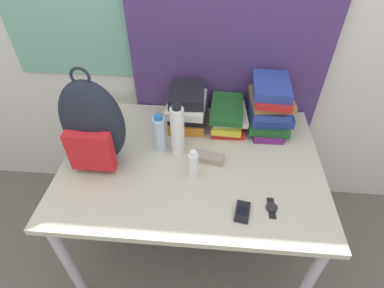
{
  "coord_description": "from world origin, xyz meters",
  "views": [
    {
      "loc": [
        0.09,
        -0.58,
        1.75
      ],
      "look_at": [
        0.0,
        0.44,
        0.84
      ],
      "focal_mm": 28.0,
      "sensor_mm": 36.0,
      "label": 1
    }
  ],
  "objects_px": {
    "water_bottle": "(160,134)",
    "book_stack_center": "(227,115)",
    "sports_bottle": "(177,130)",
    "sunglasses_case": "(208,157)",
    "cell_phone": "(242,212)",
    "book_stack_right": "(270,106)",
    "wristwatch": "(272,208)",
    "book_stack_left": "(188,107)",
    "sunscreen_bottle": "(193,165)",
    "backpack": "(93,126)"
  },
  "relations": [
    {
      "from": "sunglasses_case",
      "to": "book_stack_left",
      "type": "bearing_deg",
      "value": 113.28
    },
    {
      "from": "sports_bottle",
      "to": "cell_phone",
      "type": "height_order",
      "value": "sports_bottle"
    },
    {
      "from": "sports_bottle",
      "to": "sunglasses_case",
      "type": "height_order",
      "value": "sports_bottle"
    },
    {
      "from": "book_stack_left",
      "to": "sports_bottle",
      "type": "bearing_deg",
      "value": -95.97
    },
    {
      "from": "book_stack_right",
      "to": "sunglasses_case",
      "type": "height_order",
      "value": "book_stack_right"
    },
    {
      "from": "backpack",
      "to": "sunglasses_case",
      "type": "relative_size",
      "value": 3.04
    },
    {
      "from": "sports_bottle",
      "to": "cell_phone",
      "type": "relative_size",
      "value": 2.57
    },
    {
      "from": "book_stack_left",
      "to": "sunglasses_case",
      "type": "xyz_separation_m",
      "value": [
        0.12,
        -0.29,
        -0.08
      ]
    },
    {
      "from": "cell_phone",
      "to": "backpack",
      "type": "bearing_deg",
      "value": 159.03
    },
    {
      "from": "cell_phone",
      "to": "book_stack_left",
      "type": "bearing_deg",
      "value": 115.53
    },
    {
      "from": "sunscreen_bottle",
      "to": "wristwatch",
      "type": "relative_size",
      "value": 1.45
    },
    {
      "from": "book_stack_right",
      "to": "cell_phone",
      "type": "height_order",
      "value": "book_stack_right"
    },
    {
      "from": "book_stack_center",
      "to": "book_stack_right",
      "type": "bearing_deg",
      "value": -0.01
    },
    {
      "from": "book_stack_left",
      "to": "book_stack_center",
      "type": "distance_m",
      "value": 0.22
    },
    {
      "from": "book_stack_center",
      "to": "sunscreen_bottle",
      "type": "height_order",
      "value": "sunscreen_bottle"
    },
    {
      "from": "sunglasses_case",
      "to": "water_bottle",
      "type": "bearing_deg",
      "value": 164.91
    },
    {
      "from": "backpack",
      "to": "sunglasses_case",
      "type": "height_order",
      "value": "backpack"
    },
    {
      "from": "book_stack_center",
      "to": "sunglasses_case",
      "type": "distance_m",
      "value": 0.3
    },
    {
      "from": "water_bottle",
      "to": "wristwatch",
      "type": "distance_m",
      "value": 0.61
    },
    {
      "from": "sports_bottle",
      "to": "cell_phone",
      "type": "bearing_deg",
      "value": -48.77
    },
    {
      "from": "book_stack_center",
      "to": "book_stack_right",
      "type": "distance_m",
      "value": 0.22
    },
    {
      "from": "water_bottle",
      "to": "wristwatch",
      "type": "bearing_deg",
      "value": -32.39
    },
    {
      "from": "sunglasses_case",
      "to": "wristwatch",
      "type": "bearing_deg",
      "value": -43.54
    },
    {
      "from": "cell_phone",
      "to": "sunscreen_bottle",
      "type": "bearing_deg",
      "value": 138.8
    },
    {
      "from": "water_bottle",
      "to": "wristwatch",
      "type": "relative_size",
      "value": 1.99
    },
    {
      "from": "sunscreen_bottle",
      "to": "water_bottle",
      "type": "bearing_deg",
      "value": 136.21
    },
    {
      "from": "book_stack_center",
      "to": "water_bottle",
      "type": "distance_m",
      "value": 0.4
    },
    {
      "from": "book_stack_left",
      "to": "sunscreen_bottle",
      "type": "height_order",
      "value": "book_stack_left"
    },
    {
      "from": "book_stack_right",
      "to": "sunscreen_bottle",
      "type": "height_order",
      "value": "book_stack_right"
    },
    {
      "from": "book_stack_left",
      "to": "book_stack_right",
      "type": "relative_size",
      "value": 0.91
    },
    {
      "from": "book_stack_center",
      "to": "cell_phone",
      "type": "xyz_separation_m",
      "value": [
        0.06,
        -0.58,
        -0.05
      ]
    },
    {
      "from": "water_bottle",
      "to": "book_stack_center",
      "type": "bearing_deg",
      "value": 34.42
    },
    {
      "from": "sports_bottle",
      "to": "sunglasses_case",
      "type": "bearing_deg",
      "value": -19.24
    },
    {
      "from": "backpack",
      "to": "book_stack_left",
      "type": "height_order",
      "value": "backpack"
    },
    {
      "from": "book_stack_right",
      "to": "sports_bottle",
      "type": "distance_m",
      "value": 0.51
    },
    {
      "from": "book_stack_left",
      "to": "book_stack_center",
      "type": "height_order",
      "value": "book_stack_left"
    },
    {
      "from": "book_stack_right",
      "to": "wristwatch",
      "type": "height_order",
      "value": "book_stack_right"
    },
    {
      "from": "book_stack_center",
      "to": "wristwatch",
      "type": "height_order",
      "value": "book_stack_center"
    },
    {
      "from": "book_stack_right",
      "to": "sunscreen_bottle",
      "type": "relative_size",
      "value": 1.97
    },
    {
      "from": "book_stack_right",
      "to": "wristwatch",
      "type": "bearing_deg",
      "value": -93.21
    },
    {
      "from": "backpack",
      "to": "water_bottle",
      "type": "bearing_deg",
      "value": 20.89
    },
    {
      "from": "backpack",
      "to": "book_stack_center",
      "type": "relative_size",
      "value": 1.65
    },
    {
      "from": "book_stack_right",
      "to": "sunscreen_bottle",
      "type": "bearing_deg",
      "value": -132.85
    },
    {
      "from": "backpack",
      "to": "sports_bottle",
      "type": "distance_m",
      "value": 0.38
    },
    {
      "from": "book_stack_right",
      "to": "water_bottle",
      "type": "distance_m",
      "value": 0.58
    },
    {
      "from": "water_bottle",
      "to": "sunscreen_bottle",
      "type": "distance_m",
      "value": 0.24
    },
    {
      "from": "book_stack_right",
      "to": "sunglasses_case",
      "type": "xyz_separation_m",
      "value": [
        -0.3,
        -0.29,
        -0.12
      ]
    },
    {
      "from": "backpack",
      "to": "water_bottle",
      "type": "height_order",
      "value": "backpack"
    },
    {
      "from": "sunscreen_bottle",
      "to": "sunglasses_case",
      "type": "height_order",
      "value": "sunscreen_bottle"
    },
    {
      "from": "water_bottle",
      "to": "wristwatch",
      "type": "xyz_separation_m",
      "value": [
        0.51,
        -0.32,
        -0.09
      ]
    }
  ]
}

